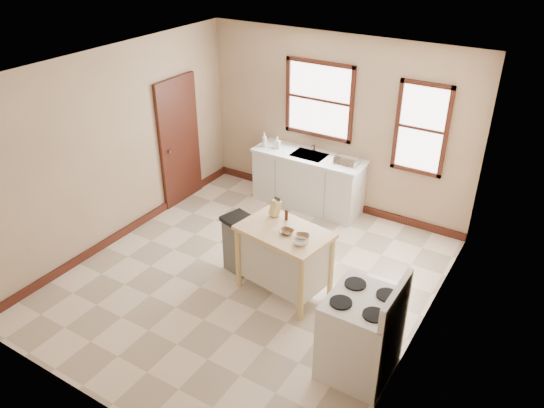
{
  "coord_description": "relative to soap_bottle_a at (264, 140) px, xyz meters",
  "views": [
    {
      "loc": [
        3.29,
        -4.72,
        4.34
      ],
      "look_at": [
        0.12,
        0.4,
        0.99
      ],
      "focal_mm": 35.0,
      "sensor_mm": 36.0,
      "label": 1
    }
  ],
  "objects": [
    {
      "name": "faucet",
      "position": [
        0.79,
        0.26,
        -0.01
      ],
      "size": [
        0.03,
        0.03,
        0.22
      ],
      "primitive_type": "cylinder",
      "color": "silver",
      "rests_on": "sink_counter"
    },
    {
      "name": "trash_bin",
      "position": [
        0.87,
        -1.99,
        -0.63
      ],
      "size": [
        0.5,
        0.45,
        0.81
      ],
      "primitive_type": null,
      "rotation": [
        0.0,
        0.0,
        -0.28
      ],
      "color": "#5F5F5D",
      "rests_on": "ground"
    },
    {
      "name": "window_side",
      "position": [
        2.44,
        0.36,
        0.56
      ],
      "size": [
        0.77,
        0.06,
        1.37
      ],
      "primitive_type": null,
      "color": "black",
      "rests_on": "wall_back"
    },
    {
      "name": "window_main",
      "position": [
        0.79,
        0.36,
        0.71
      ],
      "size": [
        1.17,
        0.06,
        1.22
      ],
      "primitive_type": null,
      "color": "black",
      "rests_on": "wall_back"
    },
    {
      "name": "kitchen_island",
      "position": [
        1.61,
        -2.08,
        -0.58
      ],
      "size": [
        1.22,
        0.88,
        0.92
      ],
      "primitive_type": null,
      "rotation": [
        0.0,
        0.0,
        -0.15
      ],
      "color": "#F2C78E",
      "rests_on": "ground"
    },
    {
      "name": "door_left",
      "position": [
        -1.12,
        -0.82,
        0.01
      ],
      "size": [
        0.06,
        0.9,
        2.1
      ],
      "primitive_type": "cube",
      "color": "black",
      "rests_on": "ground"
    },
    {
      "name": "wall_back",
      "position": [
        1.09,
        0.38,
        0.36
      ],
      "size": [
        4.5,
        0.04,
        2.8
      ],
      "primitive_type": "cube",
      "color": "tan",
      "rests_on": "ground"
    },
    {
      "name": "wall_left",
      "position": [
        -1.16,
        -2.12,
        0.36
      ],
      "size": [
        0.04,
        5.0,
        2.8
      ],
      "primitive_type": "cube",
      "color": "tan",
      "rests_on": "ground"
    },
    {
      "name": "soap_bottle_a",
      "position": [
        0.0,
        0.0,
        0.0
      ],
      "size": [
        0.12,
        0.12,
        0.24
      ],
      "primitive_type": "imported",
      "rotation": [
        0.0,
        0.0,
        0.38
      ],
      "color": "#B2B2B2",
      "rests_on": "sink_counter"
    },
    {
      "name": "bowl_a",
      "position": [
        1.67,
        -2.13,
        -0.1
      ],
      "size": [
        0.17,
        0.17,
        0.04
      ],
      "primitive_type": "imported",
      "rotation": [
        0.0,
        0.0,
        -0.01
      ],
      "color": "brown",
      "rests_on": "kitchen_island"
    },
    {
      "name": "bowl_c",
      "position": [
        1.92,
        -2.25,
        -0.09
      ],
      "size": [
        0.23,
        0.23,
        0.05
      ],
      "primitive_type": "imported",
      "rotation": [
        0.0,
        0.0,
        -0.44
      ],
      "color": "white",
      "rests_on": "kitchen_island"
    },
    {
      "name": "baseboard_left",
      "position": [
        -1.13,
        -2.12,
        -0.98
      ],
      "size": [
        0.04,
        5.0,
        0.12
      ],
      "primitive_type": "cube",
      "color": "black",
      "rests_on": "ground"
    },
    {
      "name": "ceiling",
      "position": [
        1.09,
        -2.12,
        1.76
      ],
      "size": [
        5.0,
        5.0,
        0.0
      ],
      "primitive_type": "plane",
      "rotation": [
        3.14,
        0.0,
        0.0
      ],
      "color": "white",
      "rests_on": "ground"
    },
    {
      "name": "soap_bottle_b",
      "position": [
        0.22,
        0.05,
        -0.02
      ],
      "size": [
        0.11,
        0.11,
        0.19
      ],
      "primitive_type": "imported",
      "rotation": [
        0.0,
        0.0,
        0.24
      ],
      "color": "#B2B2B2",
      "rests_on": "sink_counter"
    },
    {
      "name": "gas_stove",
      "position": [
        2.98,
        -2.83,
        -0.43
      ],
      "size": [
        0.76,
        0.77,
        1.21
      ],
      "primitive_type": null,
      "color": "white",
      "rests_on": "ground"
    },
    {
      "name": "knife_block",
      "position": [
        1.33,
        -1.84,
        -0.02
      ],
      "size": [
        0.13,
        0.13,
        0.2
      ],
      "primitive_type": null,
      "rotation": [
        0.0,
        0.0,
        -0.33
      ],
      "color": "tan",
      "rests_on": "kitchen_island"
    },
    {
      "name": "pepper_grinder",
      "position": [
        1.51,
        -1.86,
        -0.05
      ],
      "size": [
        0.05,
        0.05,
        0.15
      ],
      "primitive_type": "cylinder",
      "rotation": [
        0.0,
        0.0,
        0.26
      ],
      "color": "#3C1A10",
      "rests_on": "kitchen_island"
    },
    {
      "name": "baseboard_back",
      "position": [
        1.09,
        0.35,
        -0.98
      ],
      "size": [
        4.5,
        0.04,
        0.12
      ],
      "primitive_type": "cube",
      "color": "black",
      "rests_on": "ground"
    },
    {
      "name": "dish_rack",
      "position": [
        1.44,
        0.1,
        -0.07
      ],
      "size": [
        0.44,
        0.37,
        0.09
      ],
      "primitive_type": null,
      "rotation": [
        0.0,
        0.0,
        0.27
      ],
      "color": "silver",
      "rests_on": "sink_counter"
    },
    {
      "name": "bowl_b",
      "position": [
        1.89,
        -2.13,
        -0.1
      ],
      "size": [
        0.22,
        0.22,
        0.04
      ],
      "primitive_type": "imported",
      "rotation": [
        0.0,
        0.0,
        0.36
      ],
      "color": "brown",
      "rests_on": "kitchen_island"
    },
    {
      "name": "wall_right",
      "position": [
        3.34,
        -2.12,
        0.36
      ],
      "size": [
        0.04,
        5.0,
        2.8
      ],
      "primitive_type": "cube",
      "color": "tan",
      "rests_on": "ground"
    },
    {
      "name": "sink_counter",
      "position": [
        0.79,
        0.08,
        -0.58
      ],
      "size": [
        1.86,
        0.62,
        0.92
      ],
      "primitive_type": null,
      "color": "silver",
      "rests_on": "ground"
    },
    {
      "name": "floor",
      "position": [
        1.09,
        -2.12,
        -1.04
      ],
      "size": [
        5.0,
        5.0,
        0.0
      ],
      "primitive_type": "plane",
      "color": "beige",
      "rests_on": "ground"
    }
  ]
}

